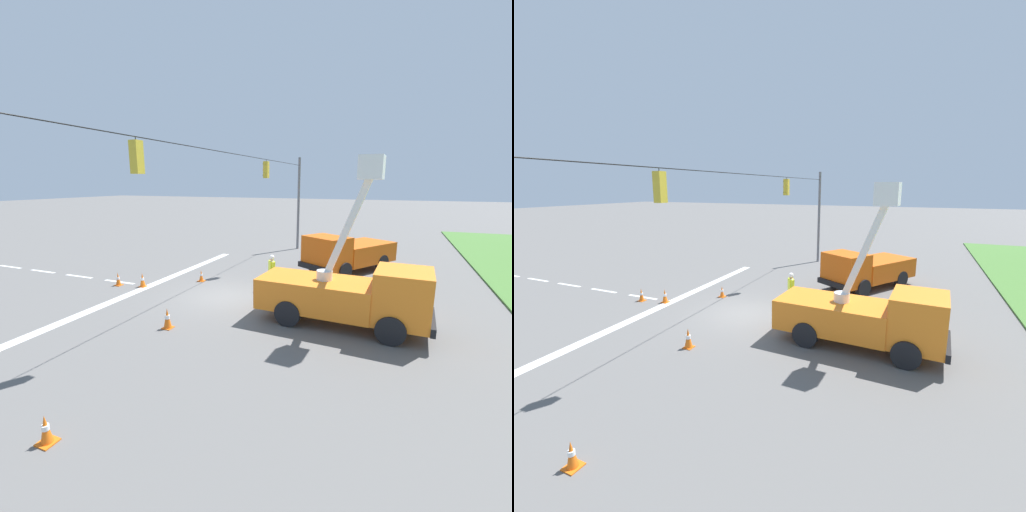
{
  "view_description": "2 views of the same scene",
  "coord_description": "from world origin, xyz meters",
  "views": [
    {
      "loc": [
        13.74,
        7.23,
        5.28
      ],
      "look_at": [
        -1.88,
        0.87,
        1.66
      ],
      "focal_mm": 24.0,
      "sensor_mm": 36.0,
      "label": 1
    },
    {
      "loc": [
        13.86,
        7.44,
        6.02
      ],
      "look_at": [
        -1.87,
        0.56,
        2.56
      ],
      "focal_mm": 24.0,
      "sensor_mm": 36.0,
      "label": 2
    }
  ],
  "objects": [
    {
      "name": "traffic_cone_foreground_right",
      "position": [
        4.01,
        -0.26,
        0.38
      ],
      "size": [
        0.36,
        0.36,
        0.77
      ],
      "color": "orange",
      "rests_on": "ground"
    },
    {
      "name": "traffic_cone_foreground_left",
      "position": [
        0.51,
        -5.96,
        0.34
      ],
      "size": [
        0.36,
        0.36,
        0.69
      ],
      "color": "orange",
      "rests_on": "ground"
    },
    {
      "name": "traffic_cone_mid_left",
      "position": [
        -1.81,
        -2.34,
        0.3
      ],
      "size": [
        0.36,
        0.36,
        0.63
      ],
      "color": "orange",
      "rests_on": "ground"
    },
    {
      "name": "utility_truck_support_near",
      "position": [
        -6.87,
        4.72,
        1.17
      ],
      "size": [
        6.43,
        5.3,
        2.32
      ],
      "color": "#D6560F",
      "rests_on": "ground"
    },
    {
      "name": "traffic_cone_mid_right",
      "position": [
        9.71,
        0.92,
        0.31
      ],
      "size": [
        0.36,
        0.36,
        0.65
      ],
      "color": "orange",
      "rests_on": "ground"
    },
    {
      "name": "utility_truck_bucket_lift",
      "position": [
        1.22,
        5.85,
        1.34
      ],
      "size": [
        2.58,
        6.42,
        6.19
      ],
      "color": "orange",
      "rests_on": "ground"
    },
    {
      "name": "ground_plane",
      "position": [
        0.0,
        0.0,
        0.0
      ],
      "size": [
        200.0,
        200.0,
        0.0
      ],
      "primitive_type": "plane",
      "color": "#605E5B"
    },
    {
      "name": "lane_markings",
      "position": [
        0.0,
        -5.86,
        0.0
      ],
      "size": [
        17.6,
        15.25,
        0.01
      ],
      "color": "silver",
      "rests_on": "ground"
    },
    {
      "name": "signal_gantry",
      "position": [
        -0.03,
        -0.0,
        4.25
      ],
      "size": [
        26.2,
        0.33,
        7.2
      ],
      "color": "slate",
      "rests_on": "ground"
    },
    {
      "name": "traffic_cone_near_bucket",
      "position": [
        0.22,
        -4.62,
        0.36
      ],
      "size": [
        0.36,
        0.36,
        0.73
      ],
      "color": "orange",
      "rests_on": "ground"
    },
    {
      "name": "road_worker",
      "position": [
        -1.94,
        1.7,
        1.0
      ],
      "size": [
        0.54,
        0.44,
        1.77
      ],
      "color": "#383842",
      "rests_on": "ground"
    }
  ]
}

